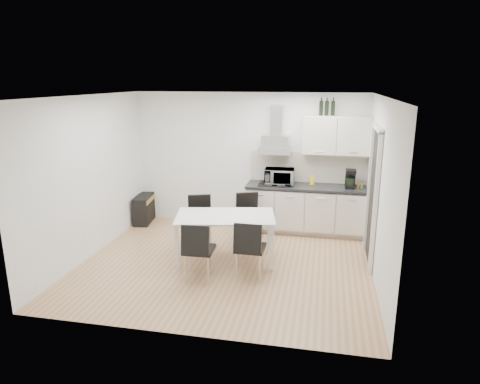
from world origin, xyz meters
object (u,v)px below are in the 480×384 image
object	(u,v)px
chair_near_right	(250,249)
guitar_amp	(144,209)
kitchenette	(308,190)
chair_far_right	(249,219)
floor_speaker	(196,215)
dining_table	(225,220)
chair_far_left	(200,222)
chair_near_left	(199,250)

from	to	relation	value
chair_near_right	guitar_amp	world-z (taller)	chair_near_right
kitchenette	chair_far_right	size ratio (longest dim) A/B	2.86
chair_near_right	floor_speaker	bearing A→B (deg)	125.42
dining_table	chair_far_left	size ratio (longest dim) A/B	1.92
chair_far_right	chair_near_left	xyz separation A→B (m)	(-0.45, -1.55, 0.00)
chair_far_left	floor_speaker	world-z (taller)	chair_far_left
kitchenette	chair_far_left	xyz separation A→B (m)	(-1.80, -1.08, -0.39)
dining_table	chair_far_left	bearing A→B (deg)	127.29
kitchenette	chair_near_right	bearing A→B (deg)	-109.13
chair_far_left	chair_far_right	bearing A→B (deg)	-176.36
chair_far_left	floor_speaker	bearing A→B (deg)	-87.82
dining_table	chair_near_left	bearing A→B (deg)	-118.02
chair_far_right	chair_near_left	world-z (taller)	same
chair_far_right	chair_far_left	bearing A→B (deg)	0.35
chair_far_left	chair_near_right	size ratio (longest dim) A/B	1.00
chair_near_right	floor_speaker	distance (m)	2.75
chair_near_left	dining_table	bearing A→B (deg)	71.14
dining_table	chair_far_right	size ratio (longest dim) A/B	1.92
kitchenette	floor_speaker	bearing A→B (deg)	175.81
dining_table	chair_far_right	xyz separation A→B (m)	(0.23, 0.82, -0.24)
chair_near_right	chair_far_left	bearing A→B (deg)	137.63
chair_far_right	chair_near_left	size ratio (longest dim) A/B	1.00
guitar_amp	floor_speaker	size ratio (longest dim) A/B	2.68
floor_speaker	guitar_amp	bearing A→B (deg)	170.49
guitar_amp	chair_far_left	bearing A→B (deg)	-41.62
floor_speaker	chair_near_right	bearing A→B (deg)	-79.24
kitchenette	chair_far_left	distance (m)	2.13
kitchenette	chair_near_left	bearing A→B (deg)	-122.01
chair_far_left	guitar_amp	size ratio (longest dim) A/B	1.25
kitchenette	dining_table	bearing A→B (deg)	-127.79
kitchenette	guitar_amp	size ratio (longest dim) A/B	3.59
dining_table	chair_near_right	xyz separation A→B (m)	(0.50, -0.52, -0.24)
dining_table	chair_far_right	bearing A→B (deg)	62.91
kitchenette	chair_far_right	world-z (taller)	kitchenette
chair_far_right	kitchenette	bearing A→B (deg)	-164.19
chair_far_left	chair_near_right	bearing A→B (deg)	118.03
kitchenette	dining_table	distance (m)	2.00
chair_far_right	chair_near_right	distance (m)	1.37
kitchenette	chair_near_left	distance (m)	2.75
guitar_amp	floor_speaker	bearing A→B (deg)	5.87
chair_near_left	floor_speaker	world-z (taller)	chair_near_left
chair_far_left	floor_speaker	size ratio (longest dim) A/B	3.36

